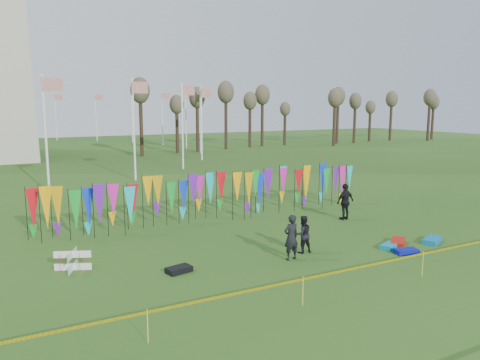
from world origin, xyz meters
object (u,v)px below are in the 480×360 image
box_kite (73,261)px  kite_bag_black (179,270)px  person_right (345,202)px  kite_bag_red (398,242)px  kite_bag_blue (406,251)px  kite_bag_teal (432,240)px  person_mid (303,234)px  person_left (291,237)px  kite_bag_turquoise (390,246)px

box_kite → kite_bag_black: 3.89m
person_right → kite_bag_red: person_right is taller
kite_bag_blue → person_right: bearing=74.0°
box_kite → kite_bag_teal: size_ratio=0.65×
person_mid → kite_bag_teal: bearing=171.2°
person_mid → kite_bag_black: bearing=3.9°
person_mid → person_left: bearing=35.3°
person_mid → kite_bag_blue: (3.62, -2.11, -0.67)m
box_kite → person_left: (7.68, -2.71, 0.52)m
kite_bag_teal → kite_bag_turquoise: bearing=172.4°
person_left → kite_bag_blue: (4.54, -1.60, -0.80)m
box_kite → kite_bag_turquoise: box_kite is taller
person_mid → kite_bag_red: bearing=172.4°
box_kite → person_left: person_left is taller
box_kite → kite_bag_red: bearing=-14.2°
person_left → kite_bag_turquoise: size_ratio=1.84×
kite_bag_red → kite_bag_teal: 1.62m
kite_bag_turquoise → kite_bag_red: 0.72m
person_left → person_mid: size_ratio=1.17×
box_kite → kite_bag_blue: (12.21, -4.30, -0.28)m
kite_bag_red → kite_bag_black: kite_bag_red is taller
kite_bag_black → kite_bag_teal: bearing=-9.0°
person_right → person_left: bearing=27.9°
person_left → kite_bag_turquoise: bearing=167.7°
kite_bag_red → kite_bag_teal: size_ratio=1.01×
kite_bag_turquoise → kite_bag_red: bearing=16.6°
kite_bag_turquoise → kite_bag_teal: 2.24m
kite_bag_turquoise → kite_bag_red: kite_bag_red is taller
kite_bag_blue → kite_bag_teal: (2.19, 0.56, 0.01)m
person_right → kite_bag_teal: bearing=91.2°
kite_bag_turquoise → kite_bag_teal: kite_bag_teal is taller
person_left → kite_bag_black: 4.48m
box_kite → kite_bag_blue: 12.95m
person_mid → kite_bag_teal: 6.05m
person_right → kite_bag_blue: 5.91m
kite_bag_black → kite_bag_teal: kite_bag_teal is taller
box_kite → kite_bag_black: bearing=-30.8°
box_kite → kite_bag_turquoise: size_ratio=0.77×
person_left → person_right: bearing=-149.7°
kite_bag_turquoise → kite_bag_blue: bearing=-88.1°
kite_bag_turquoise → person_left: bearing=170.6°
person_left → person_right: person_right is taller
box_kite → kite_bag_turquoise: 12.67m
person_right → kite_bag_teal: 5.17m
box_kite → kite_bag_red: (12.87, -3.25, -0.27)m
person_right → kite_bag_red: 4.74m
box_kite → kite_bag_teal: box_kite is taller
kite_bag_teal → person_mid: bearing=165.0°
person_left → kite_bag_teal: 6.86m
person_right → kite_bag_blue: size_ratio=2.05×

